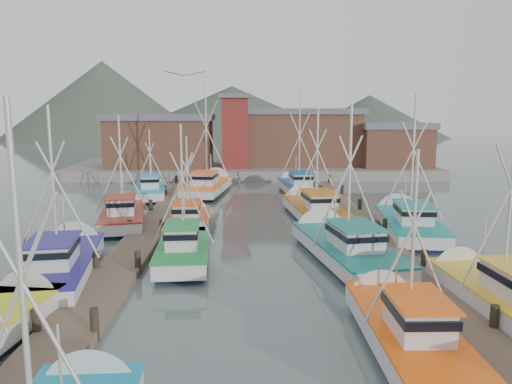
{
  "coord_description": "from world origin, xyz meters",
  "views": [
    {
      "loc": [
        -0.72,
        -25.41,
        7.98
      ],
      "look_at": [
        -0.08,
        6.98,
        2.6
      ],
      "focal_mm": 35.0,
      "sensor_mm": 36.0,
      "label": 1
    }
  ],
  "objects_px": {
    "lookout_tower": "(235,130)",
    "boat_12": "(209,186)",
    "boat_8": "(189,222)",
    "boat_1": "(402,327)",
    "boat_4": "(184,247)"
  },
  "relations": [
    {
      "from": "boat_8",
      "to": "boat_4",
      "type": "bearing_deg",
      "value": -87.68
    },
    {
      "from": "boat_1",
      "to": "boat_8",
      "type": "distance_m",
      "value": 18.6
    },
    {
      "from": "lookout_tower",
      "to": "boat_12",
      "type": "xyz_separation_m",
      "value": [
        -2.34,
        -10.77,
        -4.86
      ]
    },
    {
      "from": "boat_1",
      "to": "boat_4",
      "type": "xyz_separation_m",
      "value": [
        -8.63,
        10.08,
        0.0
      ]
    },
    {
      "from": "boat_12",
      "to": "boat_1",
      "type": "bearing_deg",
      "value": -66.4
    },
    {
      "from": "boat_1",
      "to": "boat_4",
      "type": "distance_m",
      "value": 13.27
    },
    {
      "from": "boat_1",
      "to": "boat_8",
      "type": "bearing_deg",
      "value": 119.07
    },
    {
      "from": "lookout_tower",
      "to": "boat_12",
      "type": "relative_size",
      "value": 0.7
    },
    {
      "from": "lookout_tower",
      "to": "boat_1",
      "type": "relative_size",
      "value": 1.02
    },
    {
      "from": "boat_1",
      "to": "boat_4",
      "type": "height_order",
      "value": "boat_4"
    },
    {
      "from": "lookout_tower",
      "to": "boat_8",
      "type": "bearing_deg",
      "value": -95.44
    },
    {
      "from": "boat_12",
      "to": "lookout_tower",
      "type": "bearing_deg",
      "value": 85.63
    },
    {
      "from": "boat_1",
      "to": "boat_12",
      "type": "bearing_deg",
      "value": 105.53
    },
    {
      "from": "boat_8",
      "to": "lookout_tower",
      "type": "bearing_deg",
      "value": 82.71
    },
    {
      "from": "boat_8",
      "to": "boat_12",
      "type": "xyz_separation_m",
      "value": [
        0.16,
        15.52,
        0.02
      ]
    }
  ]
}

